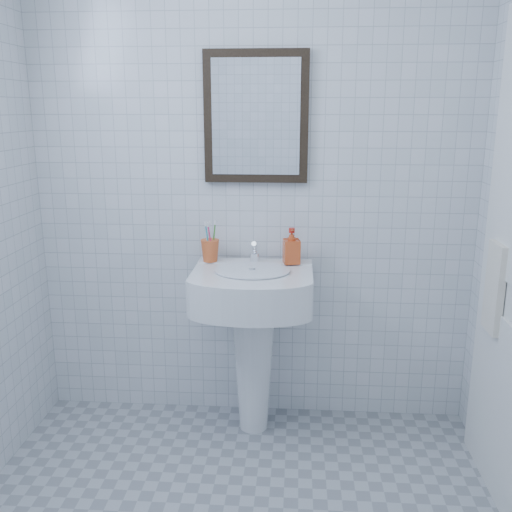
{
  "coord_description": "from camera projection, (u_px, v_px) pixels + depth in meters",
  "views": [
    {
      "loc": [
        0.22,
        -1.61,
        1.59
      ],
      "look_at": [
        0.04,
        0.86,
        0.95
      ],
      "focal_mm": 40.0,
      "sensor_mm": 36.0,
      "label": 1
    }
  ],
  "objects": [
    {
      "name": "towel_ring",
      "position": [
        504.0,
        246.0,
        2.31
      ],
      "size": [
        0.01,
        0.18,
        0.18
      ],
      "primitive_type": "torus",
      "rotation": [
        0.0,
        1.57,
        0.0
      ],
      "color": "silver",
      "rests_on": "wall_right"
    },
    {
      "name": "wall_mirror",
      "position": [
        256.0,
        117.0,
        2.72
      ],
      "size": [
        0.5,
        0.04,
        0.62
      ],
      "color": "black",
      "rests_on": "wall_back"
    },
    {
      "name": "toothbrush_cup",
      "position": [
        210.0,
        251.0,
        2.8
      ],
      "size": [
        0.11,
        0.11,
        0.11
      ],
      "primitive_type": null,
      "rotation": [
        0.0,
        0.0,
        -0.21
      ],
      "color": "#D75928",
      "rests_on": "washbasin"
    },
    {
      "name": "soap_dispenser",
      "position": [
        292.0,
        246.0,
        2.76
      ],
      "size": [
        0.09,
        0.09,
        0.17
      ],
      "primitive_type": "imported",
      "rotation": [
        0.0,
        0.0,
        0.17
      ],
      "color": "red",
      "rests_on": "washbasin"
    },
    {
      "name": "wall_back",
      "position": [
        253.0,
        180.0,
        2.81
      ],
      "size": [
        2.2,
        0.02,
        2.5
      ],
      "primitive_type": "cube",
      "color": "silver",
      "rests_on": "ground"
    },
    {
      "name": "hand_towel",
      "position": [
        495.0,
        288.0,
        2.36
      ],
      "size": [
        0.03,
        0.16,
        0.38
      ],
      "primitive_type": "cube",
      "color": "white",
      "rests_on": "towel_ring"
    },
    {
      "name": "faucet",
      "position": [
        255.0,
        253.0,
        2.79
      ],
      "size": [
        0.05,
        0.1,
        0.11
      ],
      "color": "silver",
      "rests_on": "washbasin"
    },
    {
      "name": "washbasin",
      "position": [
        253.0,
        323.0,
        2.77
      ],
      "size": [
        0.56,
        0.41,
        0.87
      ],
      "color": "white",
      "rests_on": "ground"
    }
  ]
}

